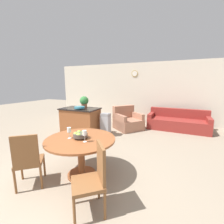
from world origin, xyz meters
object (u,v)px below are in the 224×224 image
dining_table (81,147)px  kitchen_island (81,121)px  dining_chair_near_right (93,176)px  armchair (127,121)px  fruit_bowl (80,135)px  wine_glass_right (85,133)px  dining_chair_near_left (28,159)px  teal_bowl (79,108)px  wine_glass_left (69,130)px  couch (178,123)px  trash_bin (106,125)px  potted_plant (84,101)px

dining_table → kitchen_island: (-1.41, 2.06, -0.11)m
dining_chair_near_right → armchair: size_ratio=0.74×
fruit_bowl → wine_glass_right: 0.22m
dining_chair_near_right → armchair: bearing=-29.3°
dining_chair_near_left → wine_glass_right: (0.80, 0.50, 0.39)m
dining_chair_near_right → wine_glass_right: (-0.45, 0.51, 0.39)m
kitchen_island → teal_bowl: (0.10, -0.17, 0.52)m
armchair → wine_glass_left: bearing=-141.2°
fruit_bowl → couch: (1.75, 3.98, -0.55)m
dining_table → trash_bin: (-0.54, 2.25, -0.20)m
dining_table → fruit_bowl: fruit_bowl is taller
dining_table → armchair: (-0.08, 3.32, -0.28)m
wine_glass_left → wine_glass_right: same height
teal_bowl → dining_chair_near_right: bearing=-52.5°
dining_table → trash_bin: size_ratio=1.66×
dining_table → couch: (1.75, 3.98, -0.31)m
fruit_bowl → teal_bowl: 2.30m
dining_table → fruit_bowl: size_ratio=4.95×
dining_chair_near_left → trash_bin: dining_chair_near_left is taller
wine_glass_left → potted_plant: size_ratio=0.53×
dining_chair_near_left → wine_glass_left: 0.80m
wine_glass_left → dining_table: bearing=21.7°
wine_glass_right → wine_glass_left: bearing=173.6°
dining_chair_near_right → dining_table: bearing=5.2°
potted_plant → couch: potted_plant is taller
wine_glass_left → trash_bin: wine_glass_left is taller
fruit_bowl → armchair: armchair is taller
dining_chair_near_right → couch: 4.76m
dining_table → kitchen_island: 2.49m
dining_table → fruit_bowl: bearing=-144.2°
teal_bowl → trash_bin: (0.77, 0.37, -0.60)m
dining_chair_near_left → wine_glass_left: dining_chair_near_left is taller
dining_chair_near_right → fruit_bowl: size_ratio=3.69×
dining_chair_near_left → trash_bin: (0.09, 2.87, -0.13)m
dining_chair_near_left → potted_plant: potted_plant is taller
armchair → trash_bin: bearing=-162.4°
teal_bowl → trash_bin: bearing=25.7°
wine_glass_left → kitchen_island: wine_glass_left is taller
dining_chair_near_right → teal_bowl: teal_bowl is taller
wine_glass_left → teal_bowl: teal_bowl is taller
teal_bowl → potted_plant: size_ratio=0.86×
teal_bowl → trash_bin: teal_bowl is taller
wine_glass_right → trash_bin: wine_glass_right is taller
trash_bin → dining_chair_near_left: bearing=-91.8°
dining_chair_near_left → trash_bin: bearing=48.8°
dining_chair_near_left → couch: size_ratio=0.43×
kitchen_island → potted_plant: potted_plant is taller
potted_plant → dining_chair_near_right: bearing=-55.5°
wine_glass_right → armchair: wine_glass_right is taller
wine_glass_left → kitchen_island: (-1.21, 2.13, -0.44)m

